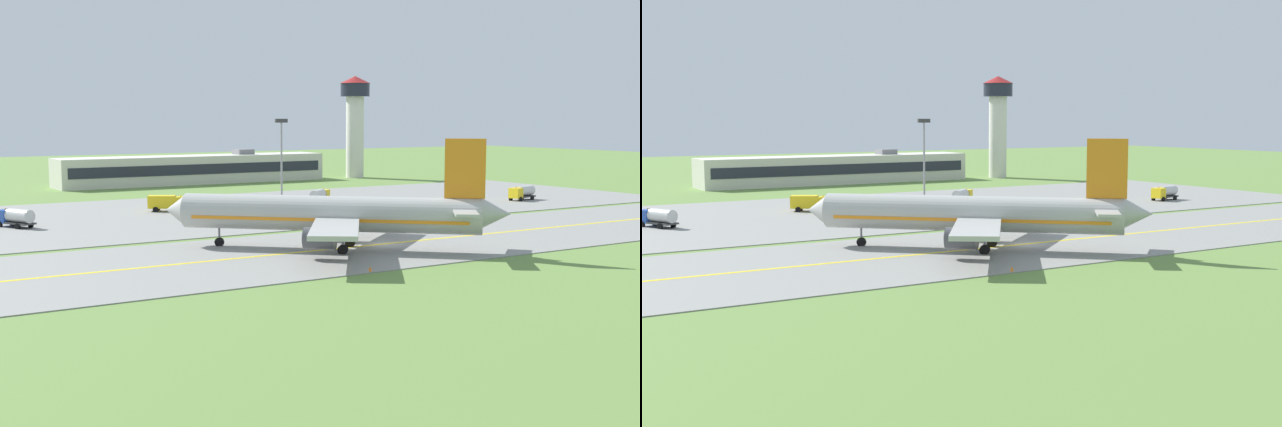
{
  "view_description": "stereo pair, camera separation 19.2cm",
  "coord_description": "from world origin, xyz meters",
  "views": [
    {
      "loc": [
        -56.61,
        -78.39,
        15.01
      ],
      "look_at": [
        -7.2,
        1.96,
        4.0
      ],
      "focal_mm": 46.49,
      "sensor_mm": 36.0,
      "label": 1
    },
    {
      "loc": [
        -56.45,
        -78.49,
        15.01
      ],
      "look_at": [
        -7.2,
        1.96,
        4.0
      ],
      "focal_mm": 46.49,
      "sensor_mm": 36.0,
      "label": 2
    }
  ],
  "objects": [
    {
      "name": "service_truck_baggage",
      "position": [
        52.39,
        29.16,
        1.53
      ],
      "size": [
        6.31,
        3.39,
        2.65
      ],
      "color": "yellow",
      "rests_on": "ground"
    },
    {
      "name": "taxiway_centreline",
      "position": [
        0.0,
        0.0,
        0.11
      ],
      "size": [
        220.0,
        0.6,
        0.01
      ],
      "primitive_type": "cube",
      "color": "yellow",
      "rests_on": "taxiway_strip"
    },
    {
      "name": "service_truck_catering",
      "position": [
        -33.43,
        38.3,
        1.53
      ],
      "size": [
        4.45,
        6.29,
        2.65
      ],
      "color": "#264CA5",
      "rests_on": "ground"
    },
    {
      "name": "service_truck_pushback",
      "position": [
        17.79,
        42.73,
        1.53
      ],
      "size": [
        5.89,
        5.46,
        2.65
      ],
      "color": "yellow",
      "rests_on": "ground"
    },
    {
      "name": "apron_light_mast",
      "position": [
        16.49,
        53.88,
        9.33
      ],
      "size": [
        2.4,
        0.5,
        14.7
      ],
      "color": "gray",
      "rests_on": "ground"
    },
    {
      "name": "control_tower",
      "position": [
        58.74,
        92.64,
        15.18
      ],
      "size": [
        7.6,
        7.6,
        25.05
      ],
      "color": "silver",
      "rests_on": "ground"
    },
    {
      "name": "terminal_building",
      "position": [
        17.72,
        97.16,
        3.17
      ],
      "size": [
        62.33,
        10.56,
        7.51
      ],
      "color": "beige",
      "rests_on": "ground"
    },
    {
      "name": "ground_plane",
      "position": [
        0.0,
        0.0,
        0.0
      ],
      "size": [
        500.0,
        500.0,
        0.0
      ],
      "primitive_type": "plane",
      "color": "olive"
    },
    {
      "name": "traffic_cone_near_edge",
      "position": [
        -10.89,
        -13.38,
        0.3
      ],
      "size": [
        0.44,
        0.44,
        0.6
      ],
      "primitive_type": "cone",
      "color": "orange",
      "rests_on": "ground"
    },
    {
      "name": "apron_pad",
      "position": [
        10.0,
        42.0,
        0.05
      ],
      "size": [
        140.0,
        52.0,
        0.1
      ],
      "primitive_type": "cube",
      "color": "gray",
      "rests_on": "ground"
    },
    {
      "name": "taxiway_strip",
      "position": [
        0.0,
        0.0,
        0.05
      ],
      "size": [
        240.0,
        28.0,
        0.1
      ],
      "primitive_type": "cube",
      "color": "gray",
      "rests_on": "ground"
    },
    {
      "name": "airplane_lead",
      "position": [
        -6.84,
        -0.38,
        4.13
      ],
      "size": [
        31.99,
        30.42,
        12.7
      ],
      "color": "#ADADA8",
      "rests_on": "ground"
    },
    {
      "name": "service_truck_fuel",
      "position": [
        -8.75,
        45.93,
        1.53
      ],
      "size": [
        6.24,
        4.7,
        2.6
      ],
      "color": "yellow",
      "rests_on": "ground"
    }
  ]
}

